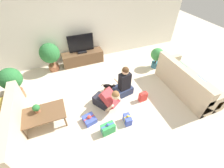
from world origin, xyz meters
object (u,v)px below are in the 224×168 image
at_px(person_sitting, 124,84).
at_px(dog, 109,86).
at_px(sofa_right, 186,82).
at_px(potted_plant_corner_left, 11,81).
at_px(sofa_left, 4,132).
at_px(gift_box_c, 127,119).
at_px(gift_box_b, 108,128).
at_px(gift_bag_a, 143,97).
at_px(coffee_table, 43,114).
at_px(person_kneeling, 107,99).
at_px(potted_plant_corner_right, 157,56).
at_px(gift_box_a, 89,119).
at_px(potted_plant_back_left, 50,54).
at_px(tabletop_plant, 36,108).
at_px(tv_console, 83,58).
at_px(tv, 81,45).

height_order(person_sitting, dog, person_sitting).
height_order(sofa_right, person_sitting, person_sitting).
distance_m(sofa_right, potted_plant_corner_left, 4.97).
relative_size(person_sitting, dog, 2.50).
xyz_separation_m(sofa_left, gift_box_c, (2.72, -0.56, -0.21)).
relative_size(gift_box_b, gift_bag_a, 1.11).
relative_size(sofa_left, coffee_table, 1.97).
height_order(sofa_left, gift_bag_a, sofa_left).
xyz_separation_m(coffee_table, gift_bag_a, (2.65, -0.19, -0.22)).
height_order(potted_plant_corner_left, gift_box_c, potted_plant_corner_left).
bearing_deg(person_kneeling, dog, 32.45).
distance_m(sofa_right, potted_plant_corner_right, 1.40).
relative_size(sofa_right, potted_plant_corner_right, 2.69).
height_order(coffee_table, person_sitting, person_sitting).
distance_m(person_sitting, gift_box_a, 1.39).
bearing_deg(potted_plant_corner_left, gift_box_b, -44.74).
bearing_deg(coffee_table, sofa_left, -169.55).
xyz_separation_m(sofa_right, person_sitting, (-1.82, 0.55, 0.06)).
height_order(sofa_right, dog, sofa_right).
xyz_separation_m(potted_plant_back_left, gift_box_c, (1.50, -3.01, -0.52)).
distance_m(gift_box_c, tabletop_plant, 2.19).
relative_size(dog, gift_bag_a, 1.30).
bearing_deg(person_sitting, gift_box_a, 16.61).
bearing_deg(tv_console, gift_box_a, -100.14).
height_order(gift_box_c, tabletop_plant, tabletop_plant).
xyz_separation_m(person_kneeling, tabletop_plant, (-1.69, 0.18, 0.18)).
relative_size(coffee_table, person_kneeling, 1.30).
bearing_deg(potted_plant_corner_right, gift_box_c, -137.93).
bearing_deg(person_sitting, gift_box_b, 40.22).
distance_m(dog, gift_box_a, 1.22).
distance_m(sofa_left, sofa_right, 4.87).
bearing_deg(sofa_right, potted_plant_corner_right, 6.21).
xyz_separation_m(sofa_right, gift_bag_a, (-1.41, 0.09, -0.17)).
height_order(potted_plant_corner_right, potted_plant_corner_left, potted_plant_corner_left).
bearing_deg(coffee_table, tabletop_plant, 133.36).
xyz_separation_m(sofa_left, potted_plant_back_left, (1.22, 2.45, 0.31)).
xyz_separation_m(gift_box_b, gift_bag_a, (1.29, 0.59, 0.01)).
height_order(tv_console, tabletop_plant, tabletop_plant).
bearing_deg(gift_box_b, sofa_left, 163.90).
bearing_deg(person_kneeling, potted_plant_back_left, 84.59).
bearing_deg(tv_console, tabletop_plant, -125.29).
bearing_deg(dog, gift_box_a, 168.70).
bearing_deg(gift_box_c, potted_plant_corner_right, 42.07).
bearing_deg(person_kneeling, person_sitting, -3.33).
bearing_deg(gift_box_c, tabletop_plant, 158.10).
bearing_deg(sofa_right, gift_box_a, 90.95).
bearing_deg(dog, gift_box_b, -168.03).
distance_m(gift_box_b, gift_box_c, 0.55).
relative_size(tv_console, person_sitting, 1.50).
distance_m(tv, person_sitting, 2.24).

